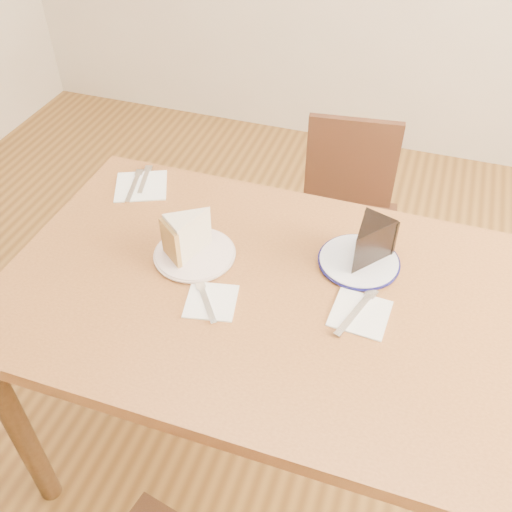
# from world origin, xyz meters

# --- Properties ---
(ground) EXTENTS (4.00, 4.00, 0.00)m
(ground) POSITION_xyz_m (0.00, 0.00, 0.00)
(ground) COLOR #533516
(ground) RESTS_ON ground
(table) EXTENTS (1.20, 0.80, 0.75)m
(table) POSITION_xyz_m (0.00, 0.00, 0.65)
(table) COLOR brown
(table) RESTS_ON ground
(chair_far) EXTENTS (0.42, 0.42, 0.77)m
(chair_far) POSITION_xyz_m (0.10, 0.72, 0.43)
(chair_far) COLOR black
(chair_far) RESTS_ON ground
(plate_cream) EXTENTS (0.20, 0.20, 0.01)m
(plate_cream) POSITION_xyz_m (-0.17, 0.05, 0.76)
(plate_cream) COLOR silver
(plate_cream) RESTS_ON table
(plate_navy) EXTENTS (0.19, 0.19, 0.01)m
(plate_navy) POSITION_xyz_m (0.23, 0.16, 0.76)
(plate_navy) COLOR white
(plate_navy) RESTS_ON table
(carrot_cake) EXTENTS (0.13, 0.13, 0.10)m
(carrot_cake) POSITION_xyz_m (-0.18, 0.06, 0.81)
(carrot_cake) COLOR beige
(carrot_cake) RESTS_ON plate_cream
(chocolate_cake) EXTENTS (0.12, 0.14, 0.10)m
(chocolate_cake) POSITION_xyz_m (0.24, 0.16, 0.81)
(chocolate_cake) COLOR black
(chocolate_cake) RESTS_ON plate_navy
(napkin_cream) EXTENTS (0.14, 0.14, 0.00)m
(napkin_cream) POSITION_xyz_m (-0.07, -0.08, 0.75)
(napkin_cream) COLOR white
(napkin_cream) RESTS_ON table
(napkin_navy) EXTENTS (0.13, 0.13, 0.00)m
(napkin_navy) POSITION_xyz_m (0.26, -0.01, 0.75)
(napkin_navy) COLOR white
(napkin_navy) RESTS_ON table
(napkin_spare) EXTENTS (0.19, 0.19, 0.00)m
(napkin_spare) POSITION_xyz_m (-0.44, 0.28, 0.75)
(napkin_spare) COLOR white
(napkin_spare) RESTS_ON table
(fork_cream) EXTENTS (0.09, 0.12, 0.00)m
(fork_cream) POSITION_xyz_m (-0.08, -0.09, 0.76)
(fork_cream) COLOR silver
(fork_cream) RESTS_ON napkin_cream
(knife_navy) EXTENTS (0.07, 0.17, 0.00)m
(knife_navy) POSITION_xyz_m (0.25, -0.01, 0.76)
(knife_navy) COLOR white
(knife_navy) RESTS_ON napkin_navy
(fork_spare) EXTENTS (0.05, 0.14, 0.00)m
(fork_spare) POSITION_xyz_m (-0.44, 0.31, 0.76)
(fork_spare) COLOR white
(fork_spare) RESTS_ON napkin_spare
(knife_spare) EXTENTS (0.05, 0.16, 0.00)m
(knife_spare) POSITION_xyz_m (-0.46, 0.27, 0.76)
(knife_spare) COLOR silver
(knife_spare) RESTS_ON napkin_spare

